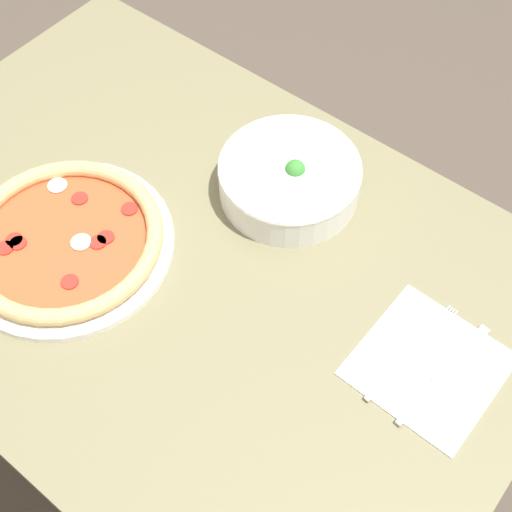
% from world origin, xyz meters
% --- Properties ---
extents(ground_plane, '(8.00, 8.00, 0.00)m').
position_xyz_m(ground_plane, '(0.00, 0.00, 0.00)').
color(ground_plane, '#4C4238').
extents(dining_table, '(1.11, 0.76, 0.76)m').
position_xyz_m(dining_table, '(0.00, 0.00, 0.63)').
color(dining_table, '#706B4C').
rests_on(dining_table, ground_plane).
extents(pizza, '(0.33, 0.33, 0.04)m').
position_xyz_m(pizza, '(-0.14, -0.10, 0.78)').
color(pizza, white).
rests_on(pizza, dining_table).
extents(bowl, '(0.23, 0.23, 0.08)m').
position_xyz_m(bowl, '(0.06, 0.20, 0.80)').
color(bowl, white).
rests_on(bowl, dining_table).
extents(napkin, '(0.19, 0.19, 0.00)m').
position_xyz_m(napkin, '(0.39, 0.07, 0.76)').
color(napkin, white).
rests_on(napkin, dining_table).
extents(fork, '(0.03, 0.20, 0.00)m').
position_xyz_m(fork, '(0.37, 0.07, 0.77)').
color(fork, silver).
rests_on(fork, napkin).
extents(knife, '(0.03, 0.20, 0.01)m').
position_xyz_m(knife, '(0.42, 0.06, 0.77)').
color(knife, silver).
rests_on(knife, napkin).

